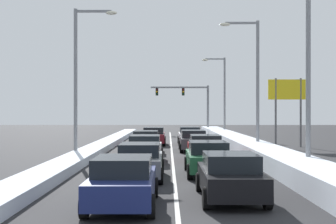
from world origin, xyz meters
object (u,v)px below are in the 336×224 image
(roadside_sign_right, at_px, (287,97))
(street_lamp_left_mid, at_px, (80,70))
(sedan_navy_center_lane_nearest, at_px, (122,182))
(street_lamp_right_far, at_px, (220,90))
(sedan_green_right_lane_second, at_px, (207,158))
(street_lamp_right_mid, at_px, (252,75))
(sedan_silver_center_lane_third, at_px, (144,148))
(sedan_charcoal_right_lane_fourth, at_px, (192,140))
(sedan_gray_center_lane_second, at_px, (139,161))
(traffic_light_gantry, at_px, (189,99))
(street_lamp_right_near, at_px, (300,51))
(sedan_maroon_center_lane_fifth, at_px, (153,136))
(sedan_red_right_lane_third, at_px, (204,148))
(sedan_black_right_lane_nearest, at_px, (229,176))
(sedan_white_right_lane_fifth, at_px, (188,136))
(sedan_tan_center_lane_fourth, at_px, (145,141))

(roadside_sign_right, bearing_deg, street_lamp_left_mid, -149.97)
(sedan_navy_center_lane_nearest, xyz_separation_m, street_lamp_right_far, (7.36, 38.32, 4.50))
(sedan_green_right_lane_second, height_order, street_lamp_right_far, street_lamp_right_far)
(sedan_navy_center_lane_nearest, relative_size, street_lamp_right_mid, 0.50)
(sedan_navy_center_lane_nearest, xyz_separation_m, sedan_silver_center_lane_third, (0.03, 12.37, 0.00))
(sedan_charcoal_right_lane_fourth, distance_m, sedan_gray_center_lane_second, 13.95)
(traffic_light_gantry, xyz_separation_m, street_lamp_right_near, (3.13, -39.19, 1.08))
(sedan_maroon_center_lane_fifth, distance_m, street_lamp_left_mid, 12.40)
(sedan_maroon_center_lane_fifth, bearing_deg, street_lamp_right_far, 60.91)
(sedan_gray_center_lane_second, xyz_separation_m, traffic_light_gantry, (4.02, 40.35, 3.73))
(sedan_red_right_lane_third, bearing_deg, sedan_silver_center_lane_third, -173.99)
(street_lamp_right_near, bearing_deg, street_lamp_right_far, 89.89)
(street_lamp_right_mid, xyz_separation_m, street_lamp_right_far, (0.32, 20.91, -0.04))
(sedan_black_right_lane_nearest, relative_size, sedan_gray_center_lane_second, 1.00)
(traffic_light_gantry, bearing_deg, sedan_black_right_lane_nearest, -91.05)
(roadside_sign_right, bearing_deg, sedan_green_right_lane_second, -115.83)
(sedan_white_right_lane_fifth, distance_m, traffic_light_gantry, 20.42)
(street_lamp_right_mid, distance_m, roadside_sign_right, 7.11)
(sedan_white_right_lane_fifth, relative_size, sedan_navy_center_lane_nearest, 1.00)
(sedan_gray_center_lane_second, distance_m, sedan_silver_center_lane_third, 6.57)
(sedan_green_right_lane_second, xyz_separation_m, roadside_sign_right, (7.81, 16.13, 3.25))
(sedan_green_right_lane_second, xyz_separation_m, sedan_silver_center_lane_third, (-3.10, 5.28, 0.00))
(sedan_tan_center_lane_fourth, xyz_separation_m, traffic_light_gantry, (4.36, 27.82, 3.73))
(sedan_green_right_lane_second, distance_m, sedan_white_right_lane_fifth, 19.01)
(roadside_sign_right, bearing_deg, sedan_tan_center_lane_fourth, -156.26)
(roadside_sign_right, bearing_deg, street_lamp_right_far, 103.34)
(sedan_white_right_lane_fifth, relative_size, sedan_maroon_center_lane_fifth, 1.00)
(sedan_green_right_lane_second, height_order, sedan_navy_center_lane_nearest, same)
(sedan_black_right_lane_nearest, bearing_deg, sedan_navy_center_lane_nearest, -161.01)
(sedan_white_right_lane_fifth, bearing_deg, sedan_red_right_lane_third, -88.86)
(sedan_red_right_lane_third, distance_m, sedan_white_right_lane_fifth, 13.37)
(sedan_tan_center_lane_fourth, height_order, street_lamp_right_near, street_lamp_right_near)
(street_lamp_left_mid, bearing_deg, sedan_black_right_lane_nearest, -61.34)
(sedan_green_right_lane_second, distance_m, street_lamp_left_mid, 11.34)
(street_lamp_right_near, distance_m, street_lamp_right_mid, 10.46)
(sedan_red_right_lane_third, xyz_separation_m, roadside_sign_right, (7.49, 10.49, 3.25))
(sedan_maroon_center_lane_fifth, distance_m, street_lamp_right_near, 20.29)
(sedan_green_right_lane_second, xyz_separation_m, street_lamp_right_near, (4.17, -0.13, 4.81))
(sedan_green_right_lane_second, bearing_deg, sedan_tan_center_lane_fourth, 106.47)
(sedan_green_right_lane_second, xyz_separation_m, sedan_gray_center_lane_second, (-2.98, -1.29, 0.00))
(sedan_black_right_lane_nearest, relative_size, roadside_sign_right, 0.82)
(street_lamp_left_mid, bearing_deg, sedan_maroon_center_lane_fifth, 68.95)
(sedan_white_right_lane_fifth, xyz_separation_m, sedan_gray_center_lane_second, (-3.04, -20.30, 0.00))
(sedan_navy_center_lane_nearest, bearing_deg, sedan_green_right_lane_second, 66.14)
(street_lamp_right_mid, relative_size, street_lamp_right_far, 1.01)
(sedan_black_right_lane_nearest, xyz_separation_m, sedan_green_right_lane_second, (-0.21, 5.94, 0.00))
(sedan_maroon_center_lane_fifth, bearing_deg, sedan_green_right_lane_second, -80.65)
(sedan_tan_center_lane_fourth, bearing_deg, street_lamp_left_mid, -135.53)
(sedan_red_right_lane_third, distance_m, sedan_navy_center_lane_nearest, 13.19)
(sedan_green_right_lane_second, xyz_separation_m, sedan_red_right_lane_third, (0.32, 5.64, 0.00))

